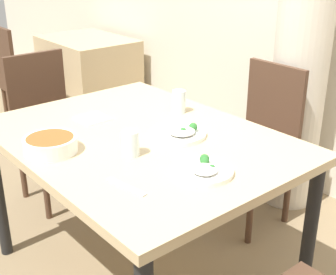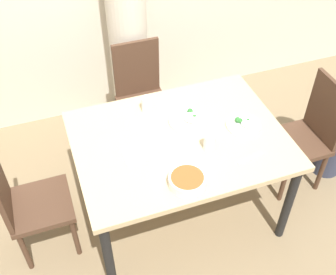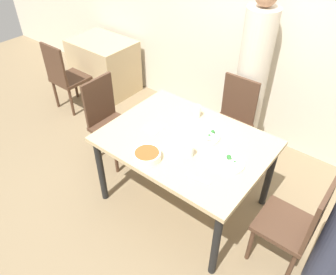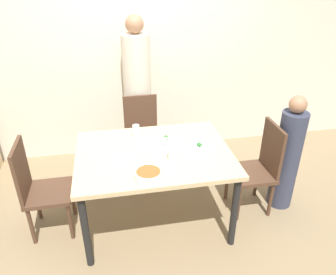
# 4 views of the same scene
# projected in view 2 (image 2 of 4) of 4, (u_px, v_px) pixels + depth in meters

# --- Properties ---
(ground_plane) EXTENTS (10.00, 10.00, 0.00)m
(ground_plane) POSITION_uv_depth(u_px,v_px,m) (178.00, 209.00, 3.23)
(ground_plane) COLOR #847051
(dining_table) EXTENTS (1.36, 1.02, 0.76)m
(dining_table) POSITION_uv_depth(u_px,v_px,m) (180.00, 147.00, 2.76)
(dining_table) COLOR tan
(dining_table) RESTS_ON ground_plane
(chair_adult_spot) EXTENTS (0.40, 0.40, 0.92)m
(chair_adult_spot) POSITION_uv_depth(u_px,v_px,m) (141.00, 95.00, 3.47)
(chair_adult_spot) COLOR #4C3323
(chair_adult_spot) RESTS_ON ground_plane
(chair_child_spot) EXTENTS (0.40, 0.40, 0.92)m
(chair_child_spot) POSITION_uv_depth(u_px,v_px,m) (308.00, 133.00, 3.13)
(chair_child_spot) COLOR #4C3323
(chair_child_spot) RESTS_ON ground_plane
(chair_empty_left) EXTENTS (0.40, 0.40, 0.92)m
(chair_empty_left) POSITION_uv_depth(u_px,v_px,m) (26.00, 201.00, 2.68)
(chair_empty_left) COLOR #4C3323
(chair_empty_left) RESTS_ON ground_plane
(person_adult) EXTENTS (0.32, 0.32, 1.75)m
(person_adult) POSITION_uv_depth(u_px,v_px,m) (128.00, 40.00, 3.46)
(person_adult) COLOR beige
(person_adult) RESTS_ON ground_plane
(bowl_curry) EXTENTS (0.22, 0.22, 0.06)m
(bowl_curry) POSITION_uv_depth(u_px,v_px,m) (187.00, 180.00, 2.40)
(bowl_curry) COLOR white
(bowl_curry) RESTS_ON dining_table
(plate_rice_adult) EXTENTS (0.23, 0.23, 0.06)m
(plate_rice_adult) POSITION_uv_depth(u_px,v_px,m) (244.00, 124.00, 2.78)
(plate_rice_adult) COLOR white
(plate_rice_adult) RESTS_ON dining_table
(plate_rice_child) EXTENTS (0.25, 0.25, 0.06)m
(plate_rice_child) POSITION_uv_depth(u_px,v_px,m) (189.00, 119.00, 2.81)
(plate_rice_child) COLOR white
(plate_rice_child) RESTS_ON dining_table
(glass_water_tall) EXTENTS (0.07, 0.07, 0.10)m
(glass_water_tall) POSITION_uv_depth(u_px,v_px,m) (209.00, 142.00, 2.60)
(glass_water_tall) COLOR silver
(glass_water_tall) RESTS_ON dining_table
(glass_water_short) EXTENTS (0.07, 0.07, 0.11)m
(glass_water_short) POSITION_uv_depth(u_px,v_px,m) (146.00, 104.00, 2.86)
(glass_water_short) COLOR silver
(glass_water_short) RESTS_ON dining_table
(napkin_folded) EXTENTS (0.14, 0.14, 0.01)m
(napkin_folded) POSITION_uv_depth(u_px,v_px,m) (135.00, 154.00, 2.59)
(napkin_folded) COLOR white
(napkin_folded) RESTS_ON dining_table
(fork_steel) EXTENTS (0.18, 0.05, 0.01)m
(fork_steel) POSITION_uv_depth(u_px,v_px,m) (250.00, 158.00, 2.57)
(fork_steel) COLOR silver
(fork_steel) RESTS_ON dining_table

